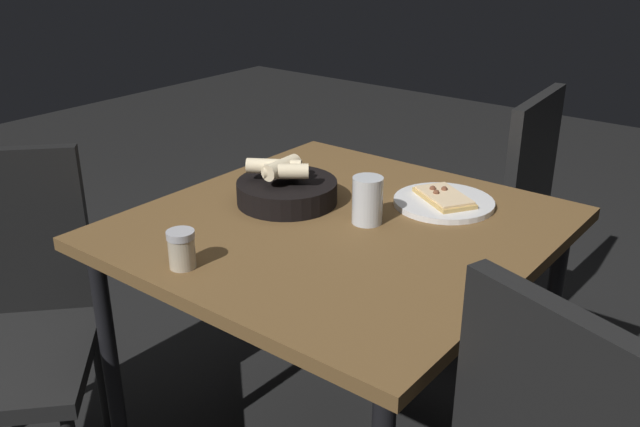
# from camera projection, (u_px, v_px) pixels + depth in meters

# --- Properties ---
(dining_table) EXTENTS (0.90, 0.93, 0.72)m
(dining_table) POSITION_uv_depth(u_px,v_px,m) (340.00, 249.00, 1.63)
(dining_table) COLOR brown
(dining_table) RESTS_ON ground
(pizza_plate) EXTENTS (0.25, 0.25, 0.04)m
(pizza_plate) POSITION_uv_depth(u_px,v_px,m) (444.00, 201.00, 1.69)
(pizza_plate) COLOR white
(pizza_plate) RESTS_ON dining_table
(bread_basket) EXTENTS (0.25, 0.25, 0.12)m
(bread_basket) POSITION_uv_depth(u_px,v_px,m) (287.00, 189.00, 1.70)
(bread_basket) COLOR black
(bread_basket) RESTS_ON dining_table
(beer_glass) EXTENTS (0.07, 0.07, 0.11)m
(beer_glass) POSITION_uv_depth(u_px,v_px,m) (367.00, 203.00, 1.58)
(beer_glass) COLOR silver
(beer_glass) RESTS_ON dining_table
(pepper_shaker) EXTENTS (0.06, 0.06, 0.08)m
(pepper_shaker) POSITION_uv_depth(u_px,v_px,m) (182.00, 251.00, 1.38)
(pepper_shaker) COLOR #BFB299
(pepper_shaker) RESTS_ON dining_table
(chair_far) EXTENTS (0.47, 0.47, 0.89)m
(chair_far) POSITION_uv_depth(u_px,v_px,m) (492.00, 206.00, 2.27)
(chair_far) COLOR black
(chair_far) RESTS_ON ground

